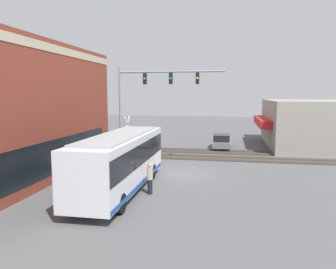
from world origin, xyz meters
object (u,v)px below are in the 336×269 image
(parked_car_grey, at_px, (222,142))
(pedestrian_near_bus, at_px, (150,178))
(city_bus, at_px, (121,160))
(crossing_signal, at_px, (127,134))

(parked_car_grey, xyz_separation_m, pedestrian_near_bus, (-16.70, 3.62, 0.23))
(city_bus, bearing_deg, pedestrian_near_bus, -96.96)
(crossing_signal, height_order, parked_car_grey, crossing_signal)
(parked_car_grey, bearing_deg, pedestrian_near_bus, 167.78)
(parked_car_grey, bearing_deg, crossing_signal, 135.47)
(city_bus, xyz_separation_m, crossing_signal, (8.63, 2.33, 0.44))
(city_bus, relative_size, parked_car_grey, 2.41)
(crossing_signal, distance_m, parked_car_grey, 11.14)
(city_bus, distance_m, parked_car_grey, 17.39)
(pedestrian_near_bus, bearing_deg, city_bus, 83.04)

